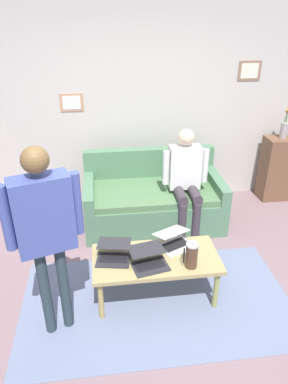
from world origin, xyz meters
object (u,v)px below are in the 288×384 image
(coffee_table, at_px, (156,262))
(laptop_center, at_px, (174,241))
(laptop_right, at_px, (114,254))
(french_press, at_px, (192,255))
(side_shelf, at_px, (277,169))
(person_seated, at_px, (186,176))
(person_standing, at_px, (45,223))
(laptop_left, at_px, (149,260))
(couch, at_px, (153,200))
(flower_vase, at_px, (284,129))

(coffee_table, bearing_deg, laptop_center, -140.90)
(laptop_center, distance_m, laptop_right, 0.61)
(coffee_table, bearing_deg, french_press, 150.29)
(side_shelf, relative_size, person_seated, 0.72)
(coffee_table, bearing_deg, person_standing, 17.68)
(laptop_left, xyz_separation_m, french_press, (-0.37, 0.07, 0.08))
(couch, height_order, laptop_left, couch)
(side_shelf, bearing_deg, french_press, 48.08)
(french_press, relative_size, person_seated, 0.21)
(laptop_center, relative_size, laptop_right, 1.12)
(laptop_right, xyz_separation_m, person_standing, (0.51, 0.33, 0.58))
(couch, bearing_deg, coffee_table, 82.69)
(couch, relative_size, coffee_table, 1.46)
(flower_vase, height_order, person_seated, flower_vase)
(side_shelf, xyz_separation_m, person_standing, (2.93, 2.06, 0.63))
(couch, xyz_separation_m, side_shelf, (-1.86, -0.41, 0.15))
(couch, relative_size, person_seated, 1.34)
(laptop_right, relative_size, french_press, 1.37)
(laptop_center, bearing_deg, person_seated, -108.80)
(coffee_table, xyz_separation_m, laptop_right, (0.39, -0.04, 0.10))
(laptop_center, relative_size, person_standing, 0.25)
(couch, xyz_separation_m, person_standing, (1.07, 1.65, 0.78))
(laptop_left, relative_size, french_press, 1.41)
(person_seated, bearing_deg, flower_vase, -156.81)
(laptop_left, distance_m, french_press, 0.38)
(coffee_table, distance_m, laptop_center, 0.28)
(laptop_right, xyz_separation_m, french_press, (-0.68, 0.21, 0.08))
(french_press, bearing_deg, laptop_right, -16.89)
(person_seated, bearing_deg, couch, -32.30)
(coffee_table, distance_m, person_seated, 1.29)
(flower_vase, bearing_deg, coffee_table, 41.16)
(couch, xyz_separation_m, person_seated, (-0.36, 0.23, 0.42))
(flower_vase, relative_size, person_seated, 0.35)
(laptop_center, distance_m, side_shelf, 2.43)
(french_press, distance_m, person_seated, 1.33)
(coffee_table, height_order, french_press, french_press)
(laptop_right, relative_size, person_seated, 0.29)
(laptop_center, xyz_separation_m, person_standing, (1.10, 0.45, 0.58))
(coffee_table, relative_size, french_press, 4.32)
(laptop_left, relative_size, laptop_right, 1.03)
(french_press, distance_m, side_shelf, 2.61)
(french_press, xyz_separation_m, person_seated, (-0.24, -1.30, 0.15))
(french_press, relative_size, side_shelf, 0.30)
(french_press, height_order, flower_vase, flower_vase)
(laptop_left, height_order, laptop_center, laptop_center)
(coffee_table, relative_size, side_shelf, 1.28)
(couch, distance_m, french_press, 1.55)
(couch, distance_m, side_shelf, 1.91)
(couch, height_order, side_shelf, side_shelf)
(flower_vase, height_order, person_standing, person_standing)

